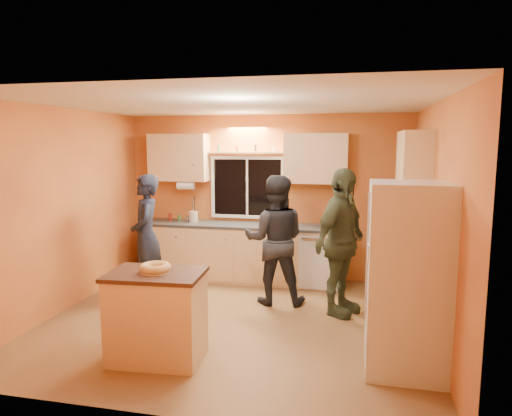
% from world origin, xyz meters
% --- Properties ---
extents(ground, '(4.50, 4.50, 0.00)m').
position_xyz_m(ground, '(0.00, 0.00, 0.00)').
color(ground, brown).
rests_on(ground, ground).
extents(room_shell, '(4.54, 4.04, 2.61)m').
position_xyz_m(room_shell, '(0.12, 0.41, 1.62)').
color(room_shell, orange).
rests_on(room_shell, ground).
extents(back_counter, '(4.23, 0.62, 0.90)m').
position_xyz_m(back_counter, '(0.01, 1.70, 0.45)').
color(back_counter, tan).
rests_on(back_counter, ground).
extents(right_counter, '(0.62, 1.84, 0.90)m').
position_xyz_m(right_counter, '(1.95, 0.50, 0.45)').
color(right_counter, tan).
rests_on(right_counter, ground).
extents(refrigerator, '(0.72, 0.70, 1.80)m').
position_xyz_m(refrigerator, '(1.89, -0.80, 0.90)').
color(refrigerator, silver).
rests_on(refrigerator, ground).
extents(island, '(0.97, 0.69, 0.90)m').
position_xyz_m(island, '(-0.50, -1.09, 0.46)').
color(island, tan).
rests_on(island, ground).
extents(bundt_pastry, '(0.31, 0.31, 0.09)m').
position_xyz_m(bundt_pastry, '(-0.50, -1.09, 0.94)').
color(bundt_pastry, tan).
rests_on(bundt_pastry, island).
extents(person_left, '(0.64, 0.75, 1.72)m').
position_xyz_m(person_left, '(-1.47, 0.72, 0.86)').
color(person_left, black).
rests_on(person_left, ground).
extents(person_center, '(0.92, 0.75, 1.74)m').
position_xyz_m(person_center, '(0.36, 0.79, 0.87)').
color(person_center, black).
rests_on(person_center, ground).
extents(person_right, '(0.89, 1.17, 1.85)m').
position_xyz_m(person_right, '(1.24, 0.55, 0.93)').
color(person_right, '#333B25').
rests_on(person_right, ground).
extents(mixing_bowl, '(0.39, 0.39, 0.09)m').
position_xyz_m(mixing_bowl, '(1.10, 1.67, 0.94)').
color(mixing_bowl, black).
rests_on(mixing_bowl, back_counter).
extents(utensil_crock, '(0.14, 0.14, 0.17)m').
position_xyz_m(utensil_crock, '(-1.13, 1.73, 0.99)').
color(utensil_crock, beige).
rests_on(utensil_crock, back_counter).
extents(potted_plant, '(0.36, 0.33, 0.32)m').
position_xyz_m(potted_plant, '(1.98, 0.37, 1.06)').
color(potted_plant, gray).
rests_on(potted_plant, right_counter).
extents(red_box, '(0.17, 0.13, 0.07)m').
position_xyz_m(red_box, '(1.92, 0.91, 0.94)').
color(red_box, maroon).
rests_on(red_box, right_counter).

